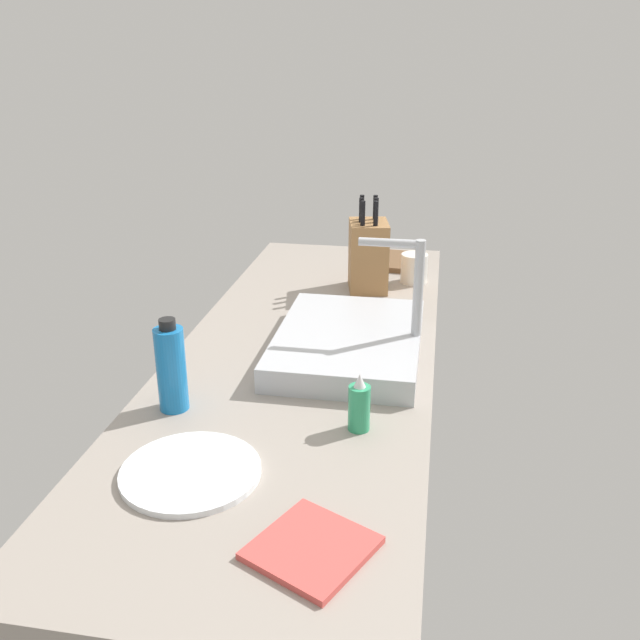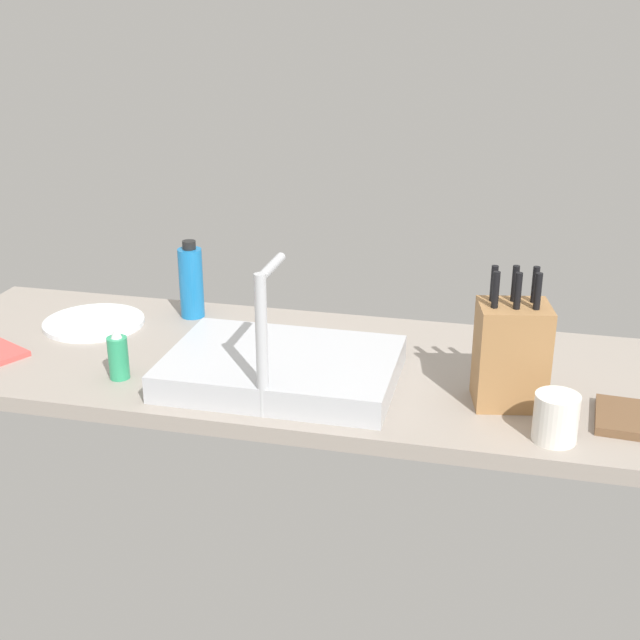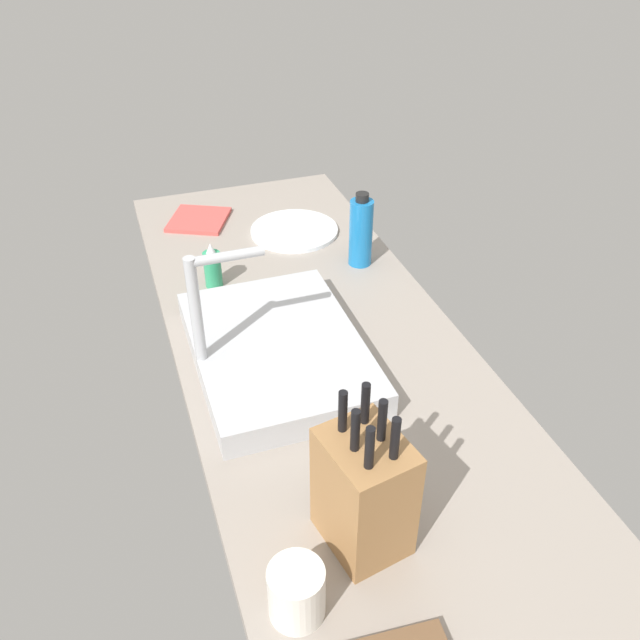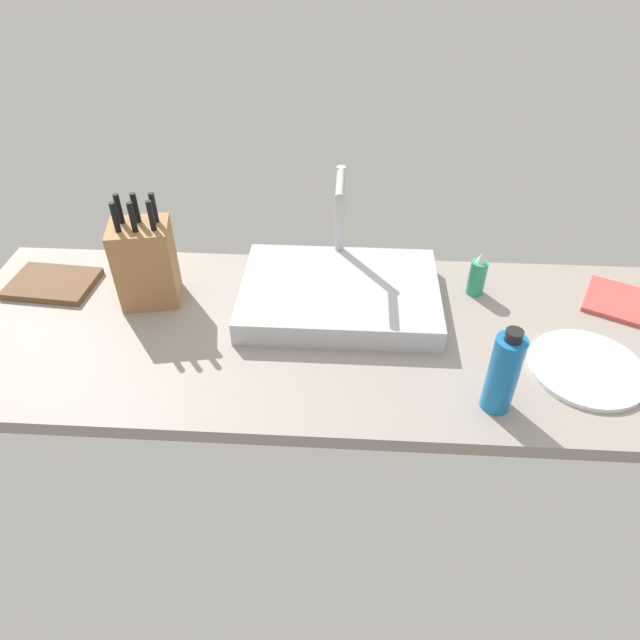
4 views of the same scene
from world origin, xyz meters
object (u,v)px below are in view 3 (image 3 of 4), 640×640
Objects in this scene: knife_block at (364,491)px; soap_bottle at (213,268)px; sink_basin at (277,351)px; water_bottle at (361,232)px; coffee_mug at (296,592)px; faucet at (204,308)px; dinner_plate at (294,230)px; dish_towel at (199,220)px.

soap_bottle is at bearing -5.69° from knife_block.
water_bottle is (33.88, -33.01, 6.53)cm from sink_basin.
water_bottle reaches higher than coffee_mug.
faucet is 1.17× the size of dinner_plate.
faucet is 2.42× the size of soap_bottle.
soap_bottle is 0.48× the size of dinner_plate.
sink_basin is 36.25cm from soap_bottle.
sink_basin is 49.26cm from knife_block.
dinner_plate is at bearing 27.51° from water_bottle.
knife_block is at bearing 168.89° from dinner_plate.
knife_block is (-48.58, -0.60, 8.13)cm from sink_basin.
soap_bottle is at bearing 87.67° from water_bottle.
dish_towel is at bearing -4.08° from coffee_mug.
knife_block is 1.13× the size of dinner_plate.
sink_basin is 1.94× the size of dinner_plate.
faucet is 75.51cm from dish_towel.
dinner_plate is at bearing -122.22° from dish_towel.
knife_block is at bearing -162.40° from faucet.
knife_block is at bearing -177.74° from dish_towel.
dinner_plate is at bearing -21.94° from knife_block.
faucet is 38.69cm from soap_bottle.
faucet is (-0.25, 14.73, 14.82)cm from sink_basin.
coffee_mug is (-93.25, 6.52, -0.58)cm from soap_bottle.
dish_towel is (36.99, -2.77, -4.72)cm from soap_bottle.
faucet is 69.36cm from dinner_plate.
dish_towel is at bearing -8.57° from knife_block.
knife_block reaches higher than water_bottle.
coffee_mug is at bearing -178.74° from faucet.
dish_towel is (121.08, 4.77, -10.57)cm from knife_block.
dish_towel is at bearing 3.29° from sink_basin.
sink_basin is at bearing -10.11° from knife_block.
sink_basin is 60.40cm from dinner_plate.
sink_basin is 20.90cm from faucet.
knife_block is 3.07× the size of coffee_mug.
soap_bottle is (35.76, -7.79, -12.55)cm from faucet.
faucet is at bearing 6.78° from knife_block.
coffee_mug is (-9.17, 14.07, -6.44)cm from knife_block.
knife_block reaches higher than soap_bottle.
coffee_mug reaches higher than dish_towel.
dinner_plate is (22.60, 11.77, -8.97)cm from water_bottle.
soap_bottle reaches higher than coffee_mug.
knife_block is (-48.32, -15.33, -6.69)cm from faucet.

